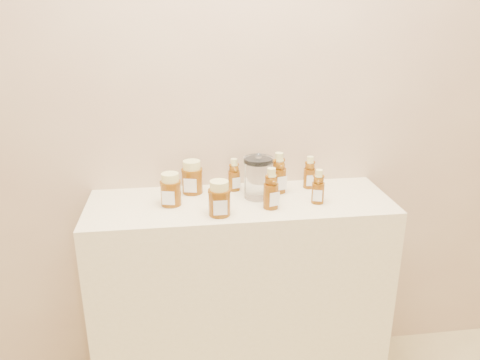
{
  "coord_description": "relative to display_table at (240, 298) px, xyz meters",
  "views": [
    {
      "loc": [
        -0.23,
        -0.14,
        1.62
      ],
      "look_at": [
        -0.01,
        1.52,
        1.0
      ],
      "focal_mm": 35.0,
      "sensor_mm": 36.0,
      "label": 1
    }
  ],
  "objects": [
    {
      "name": "honey_jar_back",
      "position": [
        -0.18,
        0.12,
        0.52
      ],
      "size": [
        0.11,
        0.11,
        0.14
      ],
      "primitive_type": null,
      "rotation": [
        0.0,
        0.0,
        -0.24
      ],
      "color": "#602F07",
      "rests_on": "display_table"
    },
    {
      "name": "bear_bottle_front_left",
      "position": [
        0.11,
        -0.08,
        0.54
      ],
      "size": [
        0.08,
        0.08,
        0.18
      ],
      "primitive_type": null,
      "rotation": [
        0.0,
        0.0,
        0.31
      ],
      "color": "#602F07",
      "rests_on": "display_table"
    },
    {
      "name": "honey_jar_front",
      "position": [
        -0.09,
        -0.12,
        0.52
      ],
      "size": [
        0.09,
        0.09,
        0.13
      ],
      "primitive_type": null,
      "rotation": [
        0.0,
        0.0,
        -0.01
      ],
      "color": "#602F07",
      "rests_on": "display_table"
    },
    {
      "name": "display_table",
      "position": [
        0.0,
        0.0,
        0.0
      ],
      "size": [
        1.2,
        0.4,
        0.9
      ],
      "primitive_type": "cube",
      "color": "beige",
      "rests_on": "ground"
    },
    {
      "name": "bear_bottle_back_left",
      "position": [
        -0.01,
        0.12,
        0.53
      ],
      "size": [
        0.06,
        0.06,
        0.15
      ],
      "primitive_type": null,
      "rotation": [
        0.0,
        0.0,
        0.28
      ],
      "color": "#602F07",
      "rests_on": "display_table"
    },
    {
      "name": "bear_bottle_back_right",
      "position": [
        0.31,
        0.11,
        0.53
      ],
      "size": [
        0.05,
        0.05,
        0.15
      ],
      "primitive_type": null,
      "rotation": [
        0.0,
        0.0,
        -0.03
      ],
      "color": "#602F07",
      "rests_on": "display_table"
    },
    {
      "name": "bear_bottle_back_mid",
      "position": [
        0.17,
        0.08,
        0.55
      ],
      "size": [
        0.08,
        0.08,
        0.19
      ],
      "primitive_type": null,
      "rotation": [
        0.0,
        0.0,
        0.29
      ],
      "color": "#602F07",
      "rests_on": "display_table"
    },
    {
      "name": "glass_canister",
      "position": [
        0.08,
        0.03,
        0.54
      ],
      "size": [
        0.15,
        0.15,
        0.18
      ],
      "primitive_type": null,
      "rotation": [
        0.0,
        0.0,
        -0.3
      ],
      "color": "white",
      "rests_on": "display_table"
    },
    {
      "name": "bear_bottle_front_right",
      "position": [
        0.3,
        -0.06,
        0.53
      ],
      "size": [
        0.07,
        0.07,
        0.15
      ],
      "primitive_type": null,
      "rotation": [
        0.0,
        0.0,
        -0.33
      ],
      "color": "#602F07",
      "rests_on": "display_table"
    },
    {
      "name": "wall_back",
      "position": [
        0.0,
        0.2,
        0.9
      ],
      "size": [
        3.5,
        0.02,
        2.7
      ],
      "primitive_type": "cube",
      "color": "tan",
      "rests_on": "ground"
    },
    {
      "name": "honey_jar_left",
      "position": [
        -0.27,
        0.0,
        0.51
      ],
      "size": [
        0.1,
        0.1,
        0.13
      ],
      "primitive_type": null,
      "rotation": [
        0.0,
        0.0,
        -0.24
      ],
      "color": "#602F07",
      "rests_on": "display_table"
    }
  ]
}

